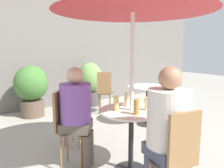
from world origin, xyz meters
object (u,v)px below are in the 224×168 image
potted_plant_0 (31,88)px  bistro_chair_0 (65,122)px  beer_glass_0 (136,107)px  potted_plant_1 (90,82)px  seated_person_0 (77,110)px  bistro_chair_2 (78,107)px  cafe_table_near (131,124)px  bistro_chair_3 (104,89)px  beer_glass_3 (116,103)px  cafe_table_far (148,95)px  beer_glass_1 (147,104)px  seated_person_1 (167,126)px  beer_glass_2 (127,99)px  bistro_chair_1 (177,154)px

potted_plant_0 → bistro_chair_0: bearing=-94.7°
beer_glass_0 → potted_plant_1: bearing=70.1°
seated_person_0 → potted_plant_1: bearing=8.5°
seated_person_0 → bistro_chair_2: bearing=14.3°
cafe_table_near → bistro_chair_3: size_ratio=0.78×
seated_person_0 → beer_glass_3: seated_person_0 is taller
bistro_chair_0 → potted_plant_0: (0.19, 2.37, 0.06)m
cafe_table_far → beer_glass_1: size_ratio=5.09×
seated_person_1 → beer_glass_2: bearing=-92.3°
bistro_chair_3 → beer_glass_0: 2.54m
bistro_chair_3 → seated_person_0: 2.27m
seated_person_0 → bistro_chair_0: bearing=90.0°
beer_glass_1 → potted_plant_1: potted_plant_1 is taller
bistro_chair_1 → beer_glass_2: bearing=-92.0°
beer_glass_1 → cafe_table_far: bearing=46.5°
beer_glass_0 → beer_glass_2: beer_glass_2 is taller
beer_glass_3 → seated_person_1: bearing=-85.9°
seated_person_0 → seated_person_1: seated_person_1 is taller
potted_plant_1 → bistro_chair_3: bearing=-97.3°
cafe_table_far → beer_glass_1: (-1.15, -1.21, 0.24)m
potted_plant_1 → beer_glass_2: bearing=-109.8°
bistro_chair_2 → beer_glass_1: (0.32, -1.19, 0.25)m
bistro_chair_0 → bistro_chair_3: 2.27m
bistro_chair_1 → bistro_chair_2: same height
seated_person_0 → cafe_table_far: bearing=-28.8°
seated_person_0 → bistro_chair_1: bearing=-123.4°
bistro_chair_2 → seated_person_0: (-0.32, -0.68, 0.16)m
cafe_table_near → bistro_chair_3: bistro_chair_3 is taller
cafe_table_near → bistro_chair_0: bistro_chair_0 is taller
beer_glass_2 → potted_plant_0: (-0.47, 2.70, -0.20)m
cafe_table_near → beer_glass_1: beer_glass_1 is taller
bistro_chair_2 → beer_glass_1: 1.25m
bistro_chair_0 → beer_glass_1: size_ratio=6.33×
cafe_table_near → beer_glass_2: 0.31m
beer_glass_3 → potted_plant_1: size_ratio=0.15×
beer_glass_1 → potted_plant_1: (0.93, 3.10, -0.20)m
beer_glass_1 → potted_plant_1: 3.24m
bistro_chair_1 → beer_glass_1: 0.77m
beer_glass_3 → potted_plant_1: bearing=67.0°
bistro_chair_0 → bistro_chair_2: same height
cafe_table_far → potted_plant_0: (-1.70, 1.76, 0.05)m
bistro_chair_1 → beer_glass_0: size_ratio=5.68×
seated_person_1 → beer_glass_0: 0.47m
bistro_chair_0 → seated_person_1: seated_person_1 is taller
bistro_chair_3 → potted_plant_1: bearing=-61.2°
beer_glass_3 → beer_glass_2: bearing=21.6°
bistro_chair_0 → beer_glass_3: (0.44, -0.42, 0.26)m
cafe_table_near → potted_plant_1: bearing=70.2°
beer_glass_3 → bistro_chair_2: bearing=90.6°
cafe_table_near → seated_person_0: bearing=140.3°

